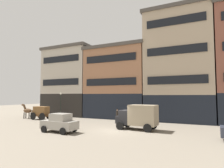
# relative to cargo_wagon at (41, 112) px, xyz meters

# --- Properties ---
(ground_plane) EXTENTS (120.00, 120.00, 0.00)m
(ground_plane) POSITION_rel_cargo_wagon_xyz_m (13.84, -3.14, -1.15)
(ground_plane) COLOR slate
(building_far_left) EXTENTS (9.78, 6.15, 12.62)m
(building_far_left) POSITION_rel_cargo_wagon_xyz_m (-0.32, 7.33, 5.20)
(building_far_left) COLOR black
(building_far_left) RESTS_ON ground_plane
(building_center_left) EXTENTS (10.48, 6.15, 11.71)m
(building_center_left) POSITION_rel_cargo_wagon_xyz_m (9.46, 7.33, 4.75)
(building_center_left) COLOR black
(building_center_left) RESTS_ON ground_plane
(building_center_right) EXTENTS (9.54, 6.15, 16.12)m
(building_center_right) POSITION_rel_cargo_wagon_xyz_m (19.11, 7.33, 6.95)
(building_center_right) COLOR black
(building_center_right) RESTS_ON ground_plane
(cargo_wagon) EXTENTS (2.91, 1.52, 1.98)m
(cargo_wagon) POSITION_rel_cargo_wagon_xyz_m (0.00, 0.00, 0.00)
(cargo_wagon) COLOR brown
(cargo_wagon) RESTS_ON ground_plane
(draft_horse) EXTENTS (2.34, 0.61, 2.30)m
(draft_horse) POSITION_rel_cargo_wagon_xyz_m (-2.95, -0.00, 0.12)
(draft_horse) COLOR #513823
(draft_horse) RESTS_ON ground_plane
(delivery_truck_near) EXTENTS (4.43, 2.33, 2.62)m
(delivery_truck_near) POSITION_rel_cargo_wagon_xyz_m (15.87, -1.93, 0.28)
(delivery_truck_near) COLOR black
(delivery_truck_near) RESTS_ON ground_plane
(sedan_light) EXTENTS (3.75, 1.96, 1.83)m
(sedan_light) POSITION_rel_cargo_wagon_xyz_m (9.27, -6.54, -0.23)
(sedan_light) COLOR gray
(sedan_light) RESTS_ON ground_plane
(pedestrian_officer) EXTENTS (0.48, 0.48, 1.79)m
(pedestrian_officer) POSITION_rel_cargo_wagon_xyz_m (11.36, 2.90, -0.17)
(pedestrian_officer) COLOR black
(pedestrian_officer) RESTS_ON ground_plane
(streetlamp_curbside) EXTENTS (0.32, 0.32, 4.12)m
(streetlamp_curbside) POSITION_rel_cargo_wagon_xyz_m (1.47, 2.67, 1.52)
(streetlamp_curbside) COLOR black
(streetlamp_curbside) RESTS_ON ground_plane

